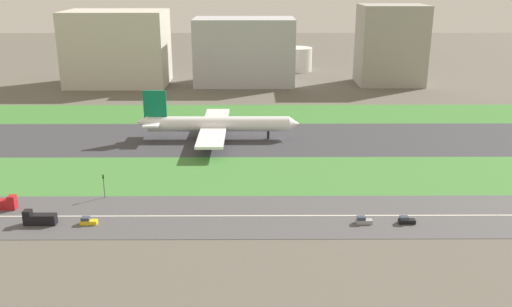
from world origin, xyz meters
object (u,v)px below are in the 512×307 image
car_0 (88,221)px  office_tower (391,45)px  hangar_building (244,52)px  fuel_tank_west (250,58)px  fuel_tank_centre (297,59)px  terminal_building (117,48)px  airliner (215,124)px  car_2 (363,221)px  truck_1 (39,219)px  traffic_light (104,184)px  car_4 (406,220)px  truck_0 (2,204)px

car_0 → office_tower: office_tower is taller
hangar_building → fuel_tank_west: 46.39m
office_tower → fuel_tank_centre: 69.83m
terminal_building → airliner: bearing=-60.6°
car_2 → car_0: same height
office_tower → fuel_tank_centre: office_tower is taller
truck_1 → car_2: bearing=-180.0°
traffic_light → fuel_tank_west: bearing=79.1°
airliner → truck_1: airliner is taller
truck_1 → office_tower: office_tower is taller
office_tower → truck_1: bearing=-125.6°
truck_1 → car_0: (12.83, 0.00, -0.75)m
car_4 → hangar_building: hangar_building is taller
car_2 → fuel_tank_centre: bearing=-90.1°
fuel_tank_west → car_2: bearing=-82.5°
airliner → car_4: airliner is taller
car_2 → car_4: bearing=-180.0°
car_4 → office_tower: (40.11, 192.00, 21.97)m
truck_0 → office_tower: (151.65, 182.00, 21.22)m
office_tower → traffic_light: bearing=-125.7°
car_4 → fuel_tank_west: bearing=-79.8°
car_0 → fuel_tank_west: size_ratio=0.23×
car_0 → terminal_building: (-35.48, 192.00, 20.40)m
car_2 → car_0: (-73.14, 0.00, 0.00)m
car_0 → traffic_light: (-0.15, 17.99, 3.37)m
terminal_building → fuel_tank_centre: (108.97, 45.00, -13.54)m
traffic_light → car_0: bearing=-89.5°
car_2 → office_tower: 200.01m
car_2 → hangar_building: hangar_building is taller
traffic_light → truck_1: bearing=-125.2°
office_tower → terminal_building: bearing=180.0°
fuel_tank_centre → hangar_building: bearing=-127.6°
office_tower → fuel_tank_west: (-82.78, 45.00, -14.55)m
truck_0 → car_0: size_ratio=1.91×
fuel_tank_west → airliner: bearing=-94.8°
airliner → hangar_building: hangar_building is taller
car_2 → traffic_light: traffic_light is taller
truck_1 → fuel_tank_centre: size_ratio=0.42×
car_4 → terminal_building: (-120.07, 192.00, 20.40)m
airliner → car_0: airliner is taller
truck_1 → truck_0: bearing=-35.3°
office_tower → fuel_tank_centre: size_ratio=2.30×
airliner → truck_1: (-41.49, -78.00, -4.56)m
terminal_building → fuel_tank_west: bearing=30.2°
car_4 → hangar_building: (-45.78, 192.00, 18.27)m
truck_0 → fuel_tank_centre: fuel_tank_centre is taller
fuel_tank_centre → car_0: bearing=-107.2°
traffic_light → fuel_tank_west: fuel_tank_west is taller
car_0 → traffic_light: bearing=-89.5°
terminal_building → hangar_building: size_ratio=0.99×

